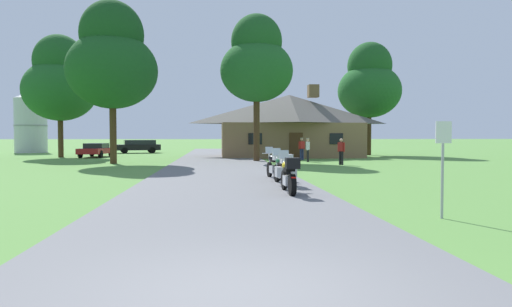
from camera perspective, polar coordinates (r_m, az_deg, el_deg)
The scene contains 17 objects.
ground_plane at distance 24.87m, azimuth -4.44°, elevation -1.96°, with size 500.00×500.00×0.00m, color #56893D.
asphalt_driveway at distance 22.88m, azimuth -4.38°, elevation -2.25°, with size 6.40×80.00×0.06m, color slate.
motorcycle_yellow_nearest_to_camera at distance 13.77m, azimuth 4.22°, elevation -2.76°, with size 0.66×2.08×1.30m.
motorcycle_green_second_in_row at distance 16.18m, azimuth 3.45°, elevation -2.05°, with size 0.83×2.08×1.30m.
motorcycle_black_farthest_in_row at distance 18.38m, azimuth 2.37°, elevation -1.51°, with size 0.72×2.08×1.30m.
stone_lodge at distance 39.32m, azimuth 4.27°, elevation 3.65°, with size 12.48×7.03×6.32m.
bystander_red_shirt_near_lodge at distance 34.17m, azimuth 5.85°, elevation 0.76°, with size 0.52×0.33×1.69m.
bystander_white_shirt_beside_signpost at distance 31.68m, azimuth 6.63°, elevation 0.65°, with size 0.33×0.52×1.69m.
bystander_red_shirt_by_tree at distance 28.69m, azimuth 10.82°, elevation 0.42°, with size 0.39×0.46×1.67m.
metal_signpost_roadside at distance 10.62m, azimuth 22.73°, elevation -0.45°, with size 0.36×0.06×2.14m.
tree_right_of_lodge at distance 44.29m, azimuth 14.27°, elevation 8.63°, with size 5.96×5.96×10.72m.
tree_left_far at distance 41.99m, azimuth -23.75°, elevation 8.36°, with size 6.09×6.09×10.44m.
tree_left_near at distance 31.30m, azimuth -17.87°, elevation 11.30°, with size 5.87×5.87×10.66m.
tree_by_lodge_front at distance 32.13m, azimuth 0.07°, elevation 11.53°, with size 5.14×5.14×10.39m.
metal_silo_distant at distance 54.92m, azimuth -26.79°, elevation 3.63°, with size 3.41×3.41×6.75m.
parked_black_suv_far_left at distance 49.53m, azimuth -14.76°, elevation 0.95°, with size 4.92×3.01×1.40m.
parked_red_sedan_far_left at distance 40.94m, azimuth -19.72°, elevation 0.46°, with size 2.22×4.35×1.20m.
Camera 1 is at (-0.28, -4.80, 1.81)m, focal length 31.36 mm.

